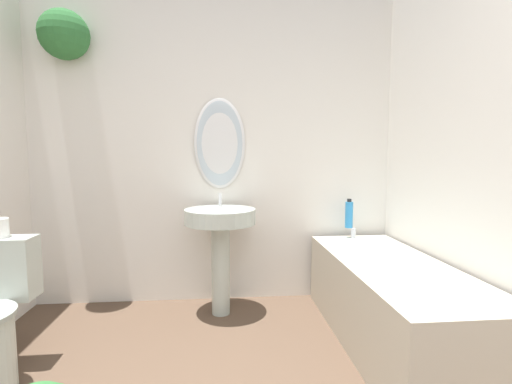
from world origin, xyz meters
TOP-DOWN VIEW (x-y plane):
  - wall_back at (-0.09, 2.66)m, footprint 2.89×0.34m
  - pedestal_sink at (0.03, 2.35)m, footprint 0.50×0.50m
  - bathtub at (1.06, 1.81)m, footprint 0.61×1.56m
  - shampoo_bottle at (1.03, 2.52)m, footprint 0.06×0.06m

SIDE VIEW (x-z plane):
  - bathtub at x=1.06m, z-range -0.03..0.55m
  - pedestal_sink at x=0.03m, z-range 0.17..1.03m
  - shampoo_bottle at x=1.03m, z-range 0.57..0.80m
  - wall_back at x=-0.09m, z-range 0.07..2.47m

